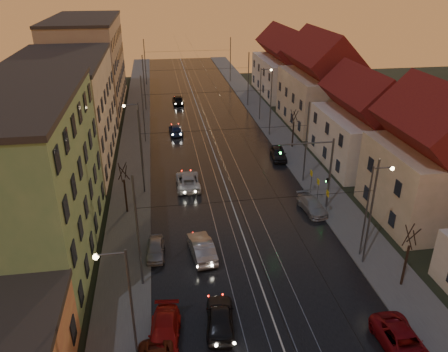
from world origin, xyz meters
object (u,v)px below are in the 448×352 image
driving_car_4 (178,100)px  parked_right_1 (312,205)px  driving_car_1 (202,248)px  driving_car_2 (188,181)px  street_lamp_2 (137,130)px  parked_left_3 (155,249)px  parked_left_2 (165,333)px  parked_right_2 (278,153)px  driving_car_3 (176,130)px  parked_right_0 (403,344)px  street_lamp_0 (125,297)px  street_lamp_1 (371,203)px  driving_car_0 (220,318)px  street_lamp_3 (262,89)px  traffic_light_mast (321,166)px

driving_car_4 → parked_right_1: driving_car_4 is taller
driving_car_1 → driving_car_2: driving_car_1 is taller
street_lamp_2 → parked_left_3: size_ratio=2.22×
driving_car_1 → parked_left_2: bearing=62.9°
street_lamp_2 → parked_right_1: bearing=-37.0°
driving_car_1 → parked_right_2: (11.50, 18.62, -0.05)m
driving_car_3 → parked_right_0: (11.39, -41.47, 0.07)m
parked_left_2 → parked_right_1: size_ratio=1.07×
driving_car_1 → parked_right_1: bearing=-160.0°
parked_right_1 → parked_right_2: bearing=82.9°
parked_left_3 → street_lamp_0: bearing=-94.9°
street_lamp_1 → parked_right_2: street_lamp_1 is taller
street_lamp_2 → street_lamp_1: bearing=-47.7°
driving_car_0 → driving_car_2: driving_car_0 is taller
street_lamp_3 → driving_car_4: bearing=137.9°
parked_left_3 → parked_right_2: bearing=52.9°
street_lamp_0 → driving_car_2: 23.62m
driving_car_1 → parked_left_3: (-3.70, 0.66, -0.17)m
traffic_light_mast → driving_car_4: traffic_light_mast is taller
driving_car_1 → parked_right_2: 21.89m
street_lamp_0 → driving_car_1: 11.99m
street_lamp_0 → parked_left_3: street_lamp_0 is taller
street_lamp_3 → driving_car_3: bearing=-162.2°
traffic_light_mast → parked_right_1: (-0.62, -0.40, -3.97)m
driving_car_3 → parked_right_2: (11.95, -11.07, 0.10)m
driving_car_1 → parked_left_2: (-3.26, -8.66, -0.11)m
parked_left_3 → parked_right_2: parked_right_2 is taller
driving_car_3 → parked_left_2: bearing=83.4°
driving_car_0 → parked_right_2: bearing=-105.5°
driving_car_1 → parked_left_3: size_ratio=1.32×
parked_right_2 → parked_left_3: bearing=-123.2°
parked_left_2 → parked_right_0: bearing=-5.8°
driving_car_2 → parked_right_1: size_ratio=1.21×
street_lamp_0 → driving_car_1: size_ratio=1.68×
street_lamp_0 → street_lamp_3: bearing=67.5°
street_lamp_2 → street_lamp_3: 24.24m
street_lamp_1 → driving_car_3: (-13.45, 31.68, -4.25)m
driving_car_2 → driving_car_4: bearing=-91.1°
street_lamp_1 → parked_right_1: street_lamp_1 is taller
street_lamp_1 → driving_car_3: bearing=113.0°
driving_car_0 → driving_car_1: 7.98m
parked_left_3 → parked_right_0: (14.64, -12.43, 0.09)m
traffic_light_mast → parked_right_0: bearing=-93.1°
street_lamp_0 → parked_right_2: bearing=59.7°
driving_car_2 → street_lamp_2: bearing=-45.6°
street_lamp_2 → driving_car_1: size_ratio=1.68×
parked_right_1 → parked_right_2: 13.02m
driving_car_3 → parked_right_2: parked_right_2 is taller
street_lamp_2 → parked_left_2: size_ratio=1.72×
driving_car_0 → street_lamp_3: bearing=-99.6°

